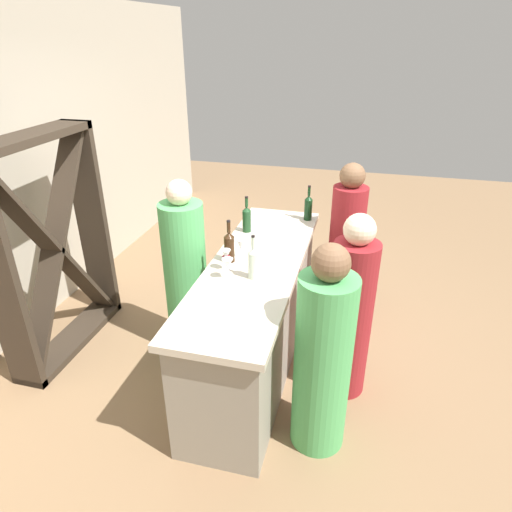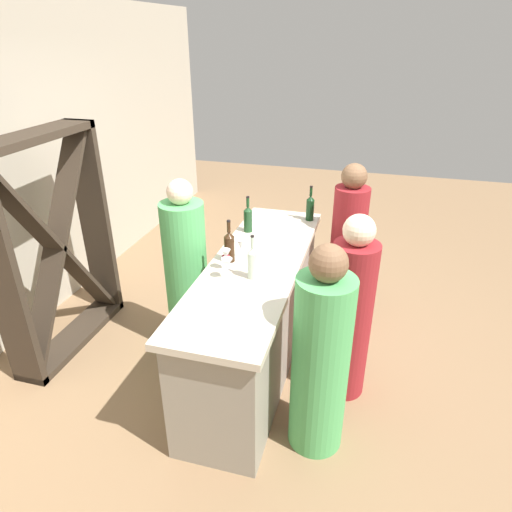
{
  "view_description": "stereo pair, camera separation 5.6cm",
  "coord_description": "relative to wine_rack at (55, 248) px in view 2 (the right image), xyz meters",
  "views": [
    {
      "loc": [
        -2.87,
        -0.73,
        2.48
      ],
      "look_at": [
        0.0,
        0.0,
        0.99
      ],
      "focal_mm": 31.36,
      "sensor_mm": 36.0,
      "label": 1
    },
    {
      "loc": [
        -2.85,
        -0.79,
        2.48
      ],
      "look_at": [
        0.0,
        0.0,
        0.99
      ],
      "focal_mm": 31.36,
      "sensor_mm": 36.0,
      "label": 2
    }
  ],
  "objects": [
    {
      "name": "ground_plane",
      "position": [
        0.14,
        -1.65,
        -0.92
      ],
      "size": [
        12.0,
        12.0,
        0.0
      ],
      "primitive_type": "plane",
      "color": "#846647"
    },
    {
      "name": "bar_counter",
      "position": [
        0.14,
        -1.65,
        -0.44
      ],
      "size": [
        2.22,
        0.66,
        0.94
      ],
      "color": "gray",
      "rests_on": "ground"
    },
    {
      "name": "wine_rack",
      "position": [
        0.0,
        0.0,
        0.0
      ],
      "size": [
        1.19,
        0.28,
        1.83
      ],
      "color": "#33281E",
      "rests_on": "ground"
    },
    {
      "name": "wine_bottle_leftmost_clear_pale",
      "position": [
        -0.09,
        -1.69,
        0.15
      ],
      "size": [
        0.07,
        0.07,
        0.32
      ],
      "color": "#B7C6B2",
      "rests_on": "bar_counter"
    },
    {
      "name": "wine_bottle_second_left_amber_brown",
      "position": [
        0.11,
        -1.45,
        0.15
      ],
      "size": [
        0.08,
        0.08,
        0.33
      ],
      "color": "#331E0F",
      "rests_on": "bar_counter"
    },
    {
      "name": "wine_bottle_center_olive_green",
      "position": [
        0.68,
        -1.43,
        0.14
      ],
      "size": [
        0.07,
        0.07,
        0.31
      ],
      "color": "#193D1E",
      "rests_on": "bar_counter"
    },
    {
      "name": "wine_bottle_second_right_dark_green",
      "position": [
        1.08,
        -1.9,
        0.15
      ],
      "size": [
        0.07,
        0.07,
        0.32
      ],
      "color": "black",
      "rests_on": "bar_counter"
    },
    {
      "name": "wine_glass_near_left",
      "position": [
        -0.15,
        -1.53,
        0.14
      ],
      "size": [
        0.08,
        0.08,
        0.16
      ],
      "color": "white",
      "rests_on": "bar_counter"
    },
    {
      "name": "wine_glass_near_center",
      "position": [
        0.19,
        -1.52,
        0.12
      ],
      "size": [
        0.06,
        0.06,
        0.14
      ],
      "color": "white",
      "rests_on": "bar_counter"
    },
    {
      "name": "wine_glass_near_right",
      "position": [
        -0.03,
        -1.47,
        0.14
      ],
      "size": [
        0.07,
        0.07,
        0.16
      ],
      "color": "white",
      "rests_on": "bar_counter"
    },
    {
      "name": "person_left_guest",
      "position": [
        0.95,
        -2.27,
        -0.2
      ],
      "size": [
        0.39,
        0.39,
        1.52
      ],
      "rotation": [
        0.0,
        0.0,
        1.2
      ],
      "color": "maroon",
      "rests_on": "ground"
    },
    {
      "name": "person_center_guest",
      "position": [
        0.03,
        -2.38,
        -0.25
      ],
      "size": [
        0.34,
        0.34,
        1.44
      ],
      "rotation": [
        0.0,
        0.0,
        1.65
      ],
      "color": "maroon",
      "rests_on": "ground"
    },
    {
      "name": "person_right_guest",
      "position": [
        -0.52,
        -2.24,
        -0.25
      ],
      "size": [
        0.43,
        0.43,
        1.46
      ],
      "rotation": [
        0.0,
        0.0,
        1.34
      ],
      "color": "#4CA559",
      "rests_on": "ground"
    },
    {
      "name": "person_server_behind",
      "position": [
        0.23,
        -1.03,
        -0.22
      ],
      "size": [
        0.39,
        0.39,
        1.5
      ],
      "rotation": [
        0.0,
        0.0,
        -1.7
      ],
      "color": "#4CA559",
      "rests_on": "ground"
    }
  ]
}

